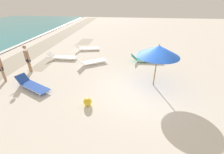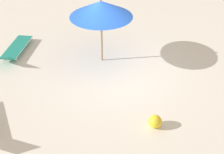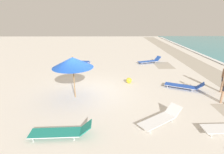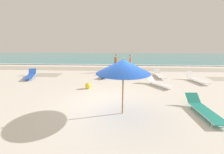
# 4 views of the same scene
# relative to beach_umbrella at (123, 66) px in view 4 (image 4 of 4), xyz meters

# --- Properties ---
(ground_plane) EXTENTS (60.00, 60.00, 0.16)m
(ground_plane) POSITION_rel_beach_umbrella_xyz_m (-0.57, 0.70, -2.07)
(ground_plane) COLOR silver
(ocean_water) EXTENTS (60.00, 18.40, 0.07)m
(ocean_water) POSITION_rel_beach_umbrella_xyz_m (-0.57, 21.54, -1.96)
(ocean_water) COLOR teal
(ocean_water) RESTS_ON ground_plane
(beach_umbrella) EXTENTS (2.16, 2.16, 2.34)m
(beach_umbrella) POSITION_rel_beach_umbrella_xyz_m (0.00, 0.00, 0.00)
(beach_umbrella) COLOR #9E7547
(beach_umbrella) RESTS_ON ground_plane
(sun_lounger_under_umbrella) EXTENTS (1.69, 2.10, 0.54)m
(sun_lounger_under_umbrella) POSITION_rel_beach_umbrella_xyz_m (2.48, 4.08, -1.78)
(sun_lounger_under_umbrella) COLOR white
(sun_lounger_under_umbrella) RESTS_ON ground_plane
(sun_lounger_beside_umbrella) EXTENTS (0.72, 2.32, 0.54)m
(sun_lounger_beside_umbrella) POSITION_rel_beach_umbrella_xyz_m (3.35, 0.14, -1.78)
(sun_lounger_beside_umbrella) COLOR #1E8475
(sun_lounger_beside_umbrella) RESTS_ON ground_plane
(sun_lounger_near_water_left) EXTENTS (1.09, 2.22, 0.60)m
(sun_lounger_near_water_left) POSITION_rel_beach_umbrella_xyz_m (5.57, 5.29, -1.78)
(sun_lounger_near_water_left) COLOR white
(sun_lounger_near_water_left) RESTS_ON ground_plane
(sun_lounger_near_water_right) EXTENTS (1.35, 2.32, 0.60)m
(sun_lounger_near_water_right) POSITION_rel_beach_umbrella_xyz_m (-7.42, 5.70, -1.78)
(sun_lounger_near_water_right) COLOR blue
(sun_lounger_near_water_right) RESTS_ON ground_plane
(sun_lounger_mid_beach_solo) EXTENTS (1.50, 2.27, 0.56)m
(sun_lounger_mid_beach_solo) POSITION_rel_beach_umbrella_xyz_m (-1.11, 6.49, -1.78)
(sun_lounger_mid_beach_solo) COLOR blue
(sun_lounger_mid_beach_solo) RESTS_ON ground_plane
(sun_lounger_mid_beach_pair_a) EXTENTS (0.68, 2.22, 0.52)m
(sun_lounger_mid_beach_pair_a) POSITION_rel_beach_umbrella_xyz_m (3.15, 6.64, -1.78)
(sun_lounger_mid_beach_pair_a) COLOR white
(sun_lounger_mid_beach_pair_a) RESTS_ON ground_plane
(beachgoer_wading_adult) EXTENTS (0.37, 0.33, 1.76)m
(beachgoer_wading_adult) POSITION_rel_beach_umbrella_xyz_m (-0.53, 8.55, -0.99)
(beachgoer_wading_adult) COLOR #A37A5B
(beachgoer_wading_adult) RESTS_ON ground_plane
(beachgoer_shoreline_child) EXTENTS (0.31, 0.40, 1.76)m
(beachgoer_shoreline_child) POSITION_rel_beach_umbrella_xyz_m (0.78, 7.79, -0.99)
(beachgoer_shoreline_child) COLOR #A37A5B
(beachgoer_shoreline_child) RESTS_ON ground_plane
(beach_ball) EXTENTS (0.38, 0.38, 0.38)m
(beach_ball) POSITION_rel_beach_umbrella_xyz_m (-2.14, 3.20, -1.80)
(beach_ball) COLOR yellow
(beach_ball) RESTS_ON ground_plane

